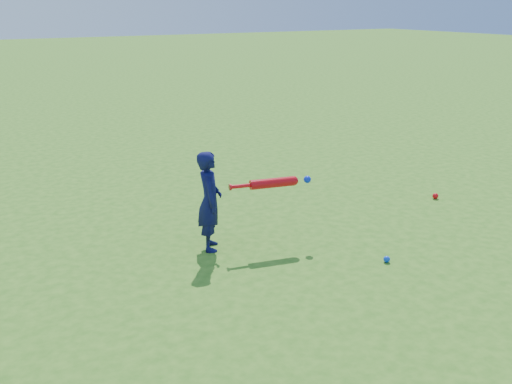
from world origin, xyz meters
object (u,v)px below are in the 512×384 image
child (210,201)px  ground_ball_blue (387,259)px  ground_ball_red (435,196)px  bat_swing (276,183)px

child → ground_ball_blue: (1.35, -1.19, -0.49)m
ground_ball_red → bat_swing: 2.66m
child → bat_swing: 0.72m
ground_ball_blue → bat_swing: size_ratio=0.07×
ground_ball_red → bat_swing: (-2.58, -0.14, 0.63)m
child → ground_ball_red: bearing=-67.1°
ground_ball_red → ground_ball_blue: size_ratio=1.17×
bat_swing → child: bearing=175.4°
ground_ball_red → bat_swing: bat_swing is taller
ground_ball_blue → child: bearing=138.6°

